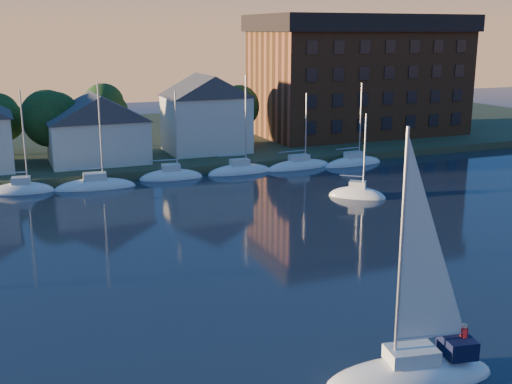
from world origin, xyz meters
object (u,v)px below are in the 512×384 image
clubhouse_centre (97,127)px  hero_sailboat (413,369)px  drifting_sailboat_right (357,196)px  clubhouse_east (206,112)px  condo_block (359,74)px

clubhouse_centre → hero_sailboat: size_ratio=0.87×
clubhouse_centre → drifting_sailboat_right: (21.64, -22.80, -5.04)m
clubhouse_east → condo_block: (26.00, 5.95, 3.79)m
clubhouse_centre → clubhouse_east: size_ratio=1.10×
clubhouse_east → drifting_sailboat_right: 26.61m
condo_block → hero_sailboat: bearing=-118.8°
condo_block → drifting_sailboat_right: bearing=-120.8°
clubhouse_centre → clubhouse_east: bearing=8.1°
clubhouse_east → drifting_sailboat_right: size_ratio=1.11×
hero_sailboat → condo_block: bearing=-108.5°
clubhouse_centre → hero_sailboat: bearing=-83.5°
hero_sailboat → drifting_sailboat_right: 34.50m
hero_sailboat → drifting_sailboat_right: bearing=-106.4°
clubhouse_east → hero_sailboat: (-7.88, -55.61, -5.44)m
condo_block → clubhouse_east: bearing=-167.1°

